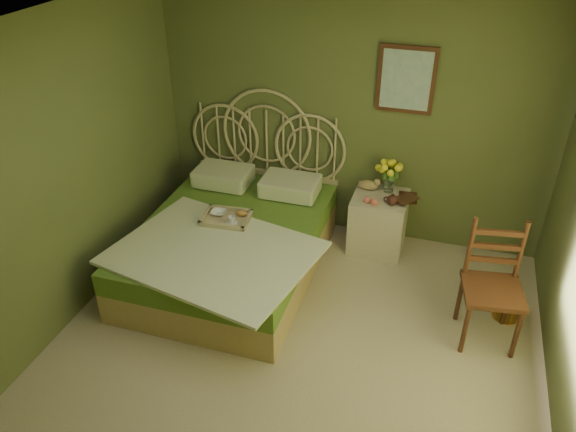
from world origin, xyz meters
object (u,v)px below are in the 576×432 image
(chair, at_px, (495,276))
(bed, at_px, (233,240))
(birdcage, at_px, (509,302))
(nightstand, at_px, (379,216))

(chair, bearing_deg, bed, 165.95)
(bed, bearing_deg, birdcage, 0.56)
(bed, xyz_separation_m, nightstand, (1.31, 0.81, 0.04))
(nightstand, distance_m, chair, 1.52)
(birdcage, bearing_deg, bed, -179.44)
(chair, relative_size, birdcage, 3.09)
(bed, relative_size, nightstand, 2.34)
(bed, xyz_separation_m, birdcage, (2.61, 0.03, -0.16))
(bed, relative_size, chair, 2.27)
(chair, distance_m, birdcage, 0.52)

